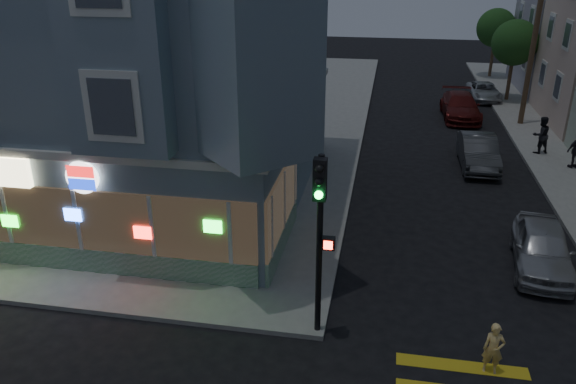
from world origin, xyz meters
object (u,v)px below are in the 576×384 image
(street_tree_near, at_px, (515,43))
(parked_car_d, at_px, (484,91))
(street_tree_far, at_px, (496,28))
(running_child, at_px, (493,349))
(parked_car_c, at_px, (460,106))
(parked_car_a, at_px, (542,248))
(parked_car_b, at_px, (478,152))
(utility_pole, at_px, (534,43))
(traffic_signal, at_px, (320,219))
(pedestrian_a, at_px, (541,135))

(street_tree_near, height_order, parked_car_d, street_tree_near)
(street_tree_far, bearing_deg, running_child, -97.89)
(parked_car_d, bearing_deg, parked_car_c, -114.46)
(running_child, relative_size, parked_car_a, 0.32)
(parked_car_b, bearing_deg, utility_pole, 65.87)
(street_tree_far, bearing_deg, utility_pole, -90.82)
(street_tree_near, relative_size, traffic_signal, 1.07)
(parked_car_c, relative_size, parked_car_d, 1.23)
(street_tree_near, xyz_separation_m, pedestrian_a, (-0.36, -11.43, -2.85))
(parked_car_d, bearing_deg, street_tree_far, 76.36)
(street_tree_near, xyz_separation_m, parked_car_b, (-3.60, -13.65, -3.19))
(street_tree_far, relative_size, running_child, 3.90)
(running_child, height_order, parked_car_d, running_child)
(parked_car_a, xyz_separation_m, parked_car_c, (-0.84, 17.95, 0.02))
(street_tree_near, bearing_deg, parked_car_b, -104.77)
(pedestrian_a, relative_size, parked_car_d, 0.44)
(running_child, height_order, pedestrian_a, pedestrian_a)
(parked_car_a, bearing_deg, pedestrian_a, 85.15)
(street_tree_near, relative_size, parked_car_d, 1.26)
(parked_car_c, bearing_deg, parked_car_a, -89.08)
(pedestrian_a, relative_size, parked_car_b, 0.41)
(utility_pole, distance_m, running_child, 23.30)
(street_tree_far, height_order, parked_car_d, street_tree_far)
(street_tree_far, bearing_deg, parked_car_c, -105.44)
(running_child, bearing_deg, parked_car_d, 88.16)
(running_child, bearing_deg, utility_pole, 82.99)
(utility_pole, xyz_separation_m, parked_car_a, (-2.56, -16.99, -4.07))
(running_child, relative_size, traffic_signal, 0.27)
(utility_pole, relative_size, parked_car_b, 1.99)
(street_tree_far, bearing_deg, traffic_signal, -104.67)
(utility_pole, bearing_deg, parked_car_c, 164.15)
(street_tree_far, relative_size, parked_car_d, 1.26)
(parked_car_b, xyz_separation_m, parked_car_d, (2.08, 13.82, -0.16))
(street_tree_far, xyz_separation_m, parked_car_b, (-3.60, -21.65, -3.19))
(street_tree_near, bearing_deg, traffic_signal, -108.63)
(street_tree_far, xyz_separation_m, running_child, (-5.05, -36.41, -3.26))
(street_tree_near, relative_size, pedestrian_a, 2.85)
(street_tree_far, bearing_deg, pedestrian_a, -91.07)
(parked_car_b, relative_size, traffic_signal, 0.91)
(street_tree_far, xyz_separation_m, pedestrian_a, (-0.36, -19.43, -2.85))
(pedestrian_a, distance_m, parked_car_a, 11.81)
(running_child, distance_m, parked_car_d, 28.79)
(street_tree_far, relative_size, traffic_signal, 1.07)
(street_tree_far, bearing_deg, parked_car_b, -99.44)
(parked_car_a, relative_size, parked_car_b, 0.95)
(parked_car_a, relative_size, parked_car_d, 1.02)
(street_tree_near, distance_m, pedestrian_a, 11.78)
(pedestrian_a, relative_size, traffic_signal, 0.38)
(parked_car_b, distance_m, parked_car_c, 8.62)
(utility_pole, height_order, running_child, utility_pole)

